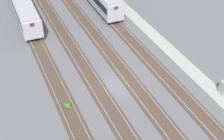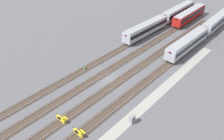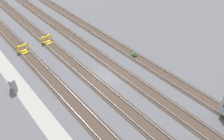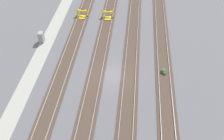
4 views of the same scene
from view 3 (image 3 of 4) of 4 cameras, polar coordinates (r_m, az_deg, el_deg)
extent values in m
plane|color=#5B5B60|center=(31.23, -1.11, -1.74)|extent=(400.00, 400.00, 0.00)
cube|color=#9E9E93|center=(27.82, -18.17, -10.75)|extent=(54.00, 2.00, 0.01)
cube|color=#47382D|center=(28.69, -11.25, -7.17)|extent=(90.00, 2.23, 0.06)
cube|color=gray|center=(28.83, -10.07, -6.38)|extent=(90.00, 0.07, 0.15)
cube|color=gray|center=(28.41, -12.51, -7.67)|extent=(90.00, 0.07, 0.15)
cube|color=#47382D|center=(30.24, -4.29, -3.43)|extent=(90.00, 2.24, 0.06)
cube|color=gray|center=(30.48, -3.22, -2.70)|extent=(90.00, 0.07, 0.15)
cube|color=gray|center=(29.88, -5.39, -3.88)|extent=(90.00, 0.07, 0.15)
cube|color=#47382D|center=(32.30, 1.85, -0.08)|extent=(90.00, 2.24, 0.06)
cube|color=gray|center=(32.62, 2.79, 0.58)|extent=(90.00, 0.07, 0.15)
cube|color=gray|center=(31.86, 0.89, -0.46)|extent=(90.00, 0.07, 0.15)
cube|color=#47382D|center=(34.79, 7.18, 2.84)|extent=(90.00, 2.23, 0.06)
cube|color=gray|center=(35.17, 8.01, 3.42)|extent=(90.00, 0.07, 0.15)
cube|color=gray|center=(34.29, 6.36, 2.53)|extent=(90.00, 0.07, 0.15)
cube|color=yellow|center=(39.26, -21.13, 5.87)|extent=(0.18, 0.18, 1.15)
cube|color=yellow|center=(38.88, -23.50, 4.84)|extent=(0.18, 0.18, 1.15)
cube|color=yellow|center=(38.85, -22.46, 5.88)|extent=(0.24, 2.00, 0.30)
cube|color=yellow|center=(38.85, -21.83, 4.44)|extent=(1.10, 1.08, 0.18)
cube|color=black|center=(39.00, -22.56, 5.98)|extent=(0.12, 0.60, 0.44)
cube|color=yellow|center=(40.59, -15.66, 8.26)|extent=(0.19, 0.19, 1.15)
cube|color=yellow|center=(39.97, -17.88, 7.28)|extent=(0.19, 0.19, 1.15)
cube|color=yellow|center=(40.06, -16.88, 8.29)|extent=(0.31, 2.01, 0.30)
cube|color=yellow|center=(40.08, -16.26, 6.90)|extent=(1.14, 1.12, 0.18)
cube|color=black|center=(40.21, -17.00, 8.38)|extent=(0.14, 0.60, 0.44)
cube|color=gray|center=(31.77, -24.57, -3.32)|extent=(0.90, 0.70, 1.60)
cube|color=#333338|center=(31.58, -25.27, -3.27)|extent=(0.70, 0.04, 0.36)
sphere|color=#427033|center=(35.26, 5.70, 4.02)|extent=(0.64, 0.64, 0.64)
sphere|color=#427033|center=(35.22, 6.17, 3.74)|extent=(0.44, 0.44, 0.44)
sphere|color=#427033|center=(35.35, 5.23, 3.88)|extent=(0.36, 0.36, 0.36)
camera|label=1|loc=(52.52, -12.69, 42.96)|focal=50.00mm
camera|label=2|loc=(47.44, -66.32, 29.97)|focal=35.00mm
camera|label=4|loc=(18.30, 77.47, 19.33)|focal=42.00mm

